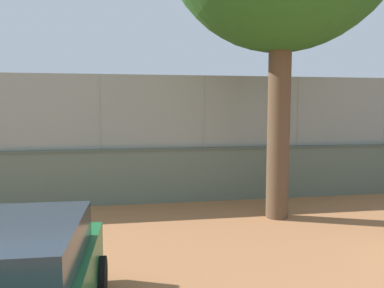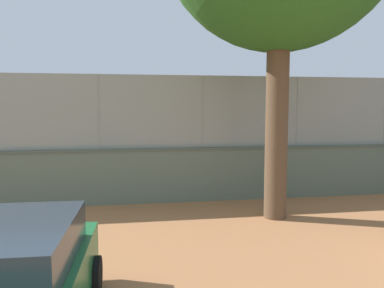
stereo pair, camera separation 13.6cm
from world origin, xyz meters
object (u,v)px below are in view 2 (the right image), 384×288
player_foreground_swinging (201,139)px  courtside_bench (325,176)px  player_baseline_waiting (227,142)px  player_crossing_court (200,156)px  parked_car_green (6,287)px  sports_ball (208,158)px

player_foreground_swinging → courtside_bench: player_foreground_swinging is taller
player_baseline_waiting → player_foreground_swinging: player_foreground_swinging is taller
player_crossing_court → courtside_bench: bearing=141.6°
parked_car_green → sports_ball: bearing=-108.3°
courtside_bench → player_baseline_waiting: bearing=-81.0°
player_foreground_swinging → parked_car_green: size_ratio=0.41×
player_crossing_court → parked_car_green: (4.16, 11.52, -0.06)m
player_baseline_waiting → sports_ball: size_ratio=7.22×
player_foreground_swinging → parked_car_green: 19.56m
sports_ball → player_baseline_waiting: bearing=-133.1°
player_crossing_court → parked_car_green: parked_car_green is taller
player_baseline_waiting → courtside_bench: 9.60m
player_foreground_swinging → parked_car_green: (5.31, 18.83, -0.14)m
courtside_bench → sports_ball: bearing=-70.0°
courtside_bench → parked_car_green: 11.70m
courtside_bench → parked_car_green: (8.27, 8.27, 0.34)m
sports_ball → player_foreground_swinging: bearing=-89.0°
player_foreground_swinging → courtside_bench: (-2.96, 10.56, -0.48)m
player_crossing_court → sports_ball: player_crossing_court is taller
player_crossing_court → sports_ball: (-1.20, -4.72, -0.76)m
player_baseline_waiting → player_foreground_swinging: 1.81m
player_foreground_swinging → courtside_bench: 10.98m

